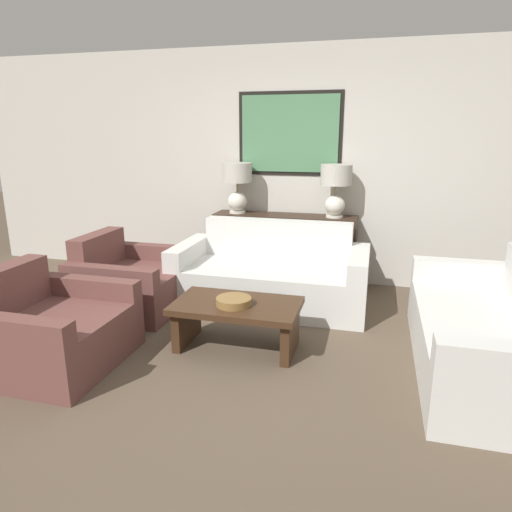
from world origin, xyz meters
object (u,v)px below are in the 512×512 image
object	(u,v)px
console_table	(284,250)
table_lamp_right	(336,185)
table_lamp_left	(237,182)
armchair_near_camera	(51,331)
couch_by_side	(490,336)
couch_by_back_wall	(271,277)
decorative_bowl	(234,301)
coffee_table	(237,316)
armchair_near_back_wall	(131,283)

from	to	relation	value
console_table	table_lamp_right	world-z (taller)	table_lamp_right
table_lamp_left	armchair_near_camera	world-z (taller)	table_lamp_left
table_lamp_left	table_lamp_right	bearing A→B (deg)	0.00
console_table	couch_by_side	size ratio (longest dim) A/B	0.84
couch_by_back_wall	decorative_bowl	bearing A→B (deg)	-92.26
console_table	decorative_bowl	distance (m)	1.80
console_table	couch_by_side	distance (m)	2.48
console_table	couch_by_side	xyz separation A→B (m)	(1.87, -1.63, -0.13)
console_table	coffee_table	world-z (taller)	console_table
table_lamp_left	couch_by_back_wall	size ratio (longest dim) A/B	0.30
console_table	couch_by_back_wall	distance (m)	0.69
console_table	table_lamp_right	xyz separation A→B (m)	(0.56, -0.00, 0.76)
decorative_bowl	armchair_near_camera	xyz separation A→B (m)	(-1.29, -0.54, -0.16)
table_lamp_right	armchair_near_camera	bearing A→B (deg)	-128.95
coffee_table	couch_by_back_wall	bearing A→B (deg)	88.01
table_lamp_right	armchair_near_back_wall	bearing A→B (deg)	-148.71
armchair_near_back_wall	armchair_near_camera	size ratio (longest dim) A/B	1.00
couch_by_side	armchair_near_back_wall	distance (m)	3.23
table_lamp_right	coffee_table	world-z (taller)	table_lamp_right
table_lamp_left	decorative_bowl	world-z (taller)	table_lamp_left
armchair_near_back_wall	armchair_near_camera	world-z (taller)	same
table_lamp_left	couch_by_back_wall	world-z (taller)	table_lamp_left
coffee_table	armchair_near_camera	bearing A→B (deg)	-155.31
couch_by_side	armchair_near_back_wall	size ratio (longest dim) A/B	1.93
couch_by_side	table_lamp_right	bearing A→B (deg)	128.76
armchair_near_back_wall	couch_by_back_wall	bearing A→B (deg)	19.65
armchair_near_back_wall	couch_by_side	bearing A→B (deg)	-8.52
table_lamp_left	armchair_near_back_wall	bearing A→B (deg)	-123.90
console_table	table_lamp_right	distance (m)	0.95
table_lamp_left	decorative_bowl	size ratio (longest dim) A/B	2.04
couch_by_side	armchair_near_back_wall	world-z (taller)	couch_by_side
couch_by_back_wall	coffee_table	world-z (taller)	couch_by_back_wall
console_table	coffee_table	bearing A→B (deg)	-91.22
couch_by_back_wall	coffee_table	size ratio (longest dim) A/B	1.91
armchair_near_back_wall	armchair_near_camera	bearing A→B (deg)	-90.00
table_lamp_left	coffee_table	distance (m)	2.02
couch_by_back_wall	table_lamp_left	bearing A→B (deg)	129.70
couch_by_back_wall	couch_by_side	distance (m)	2.10
armchair_near_camera	couch_by_back_wall	bearing A→B (deg)	51.36
table_lamp_right	decorative_bowl	world-z (taller)	table_lamp_right
couch_by_back_wall	armchair_near_back_wall	world-z (taller)	couch_by_back_wall
table_lamp_right	couch_by_back_wall	size ratio (longest dim) A/B	0.30
table_lamp_right	couch_by_side	xyz separation A→B (m)	(1.31, -1.63, -0.89)
armchair_near_camera	table_lamp_right	bearing A→B (deg)	51.05
coffee_table	armchair_near_back_wall	world-z (taller)	armchair_near_back_wall
table_lamp_left	coffee_table	size ratio (longest dim) A/B	0.57
coffee_table	couch_by_side	bearing A→B (deg)	3.47
couch_by_back_wall	armchair_near_back_wall	size ratio (longest dim) A/B	1.93
table_lamp_right	armchair_near_back_wall	xyz separation A→B (m)	(-1.89, -1.15, -0.91)
couch_by_back_wall	decorative_bowl	xyz separation A→B (m)	(-0.04, -1.12, 0.14)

